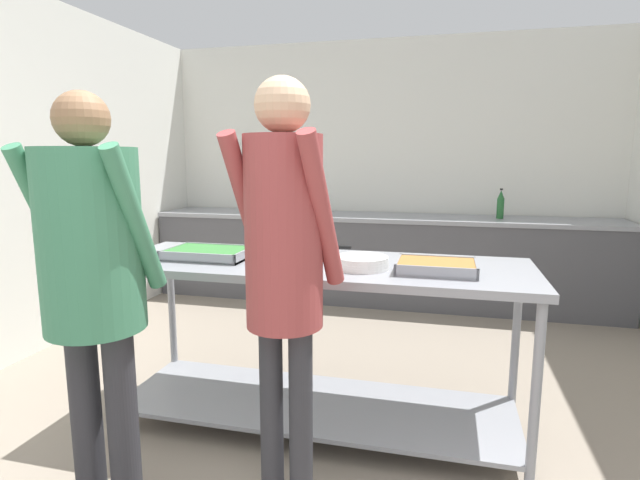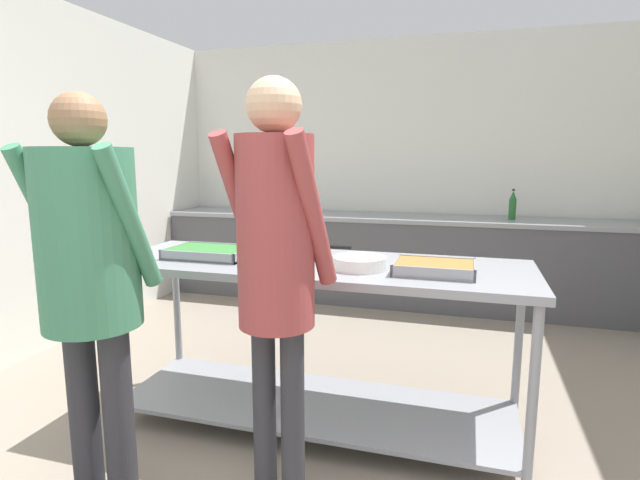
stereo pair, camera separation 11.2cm
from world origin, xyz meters
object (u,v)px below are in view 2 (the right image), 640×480
guest_serving_left (89,261)px  water_bottle (513,206)px  guest_serving_right (276,250)px  serving_tray_vegetables (210,253)px  plate_stack (360,263)px  sauce_pan (303,249)px  serving_tray_roast (434,268)px

guest_serving_left → water_bottle: guest_serving_left is taller
guest_serving_left → guest_serving_right: 0.76m
serving_tray_vegetables → guest_serving_left: (-0.11, -0.77, 0.10)m
plate_stack → sauce_pan: bearing=146.0°
serving_tray_vegetables → plate_stack: plate_stack is taller
serving_tray_vegetables → sauce_pan: size_ratio=1.04×
serving_tray_vegetables → sauce_pan: 0.51m
plate_stack → serving_tray_roast: (0.36, 0.01, -0.00)m
sauce_pan → serving_tray_roast: 0.78m
sauce_pan → plate_stack: sauce_pan is taller
sauce_pan → guest_serving_left: size_ratio=0.25×
serving_tray_vegetables → water_bottle: (1.74, 2.56, 0.07)m
guest_serving_left → water_bottle: (1.85, 3.34, -0.04)m
plate_stack → guest_serving_left: bearing=-142.6°
serving_tray_vegetables → guest_serving_right: bearing=-44.3°
water_bottle → plate_stack: bearing=-108.9°
plate_stack → guest_serving_right: guest_serving_right is taller
plate_stack → serving_tray_roast: size_ratio=0.72×
serving_tray_vegetables → water_bottle: water_bottle is taller
serving_tray_roast → guest_serving_right: guest_serving_right is taller
serving_tray_roast → guest_serving_left: guest_serving_left is taller
serving_tray_vegetables → guest_serving_left: guest_serving_left is taller
guest_serving_right → water_bottle: 3.37m
serving_tray_vegetables → plate_stack: size_ratio=1.61×
plate_stack → guest_serving_left: (-0.95, -0.73, 0.10)m
guest_serving_left → water_bottle: size_ratio=5.99×
serving_tray_vegetables → guest_serving_right: (0.64, -0.62, 0.16)m
serving_tray_roast → plate_stack: bearing=-178.8°
serving_tray_roast → guest_serving_right: (-0.57, -0.58, 0.16)m
guest_serving_right → water_bottle: size_ratio=6.16×
sauce_pan → guest_serving_right: bearing=-78.4°
serving_tray_vegetables → guest_serving_left: 0.79m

